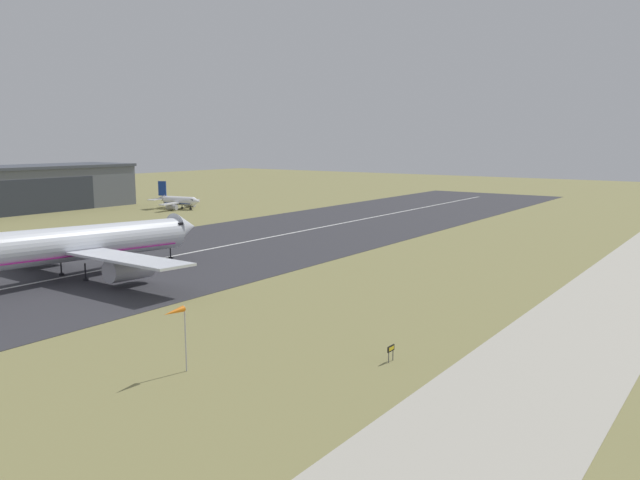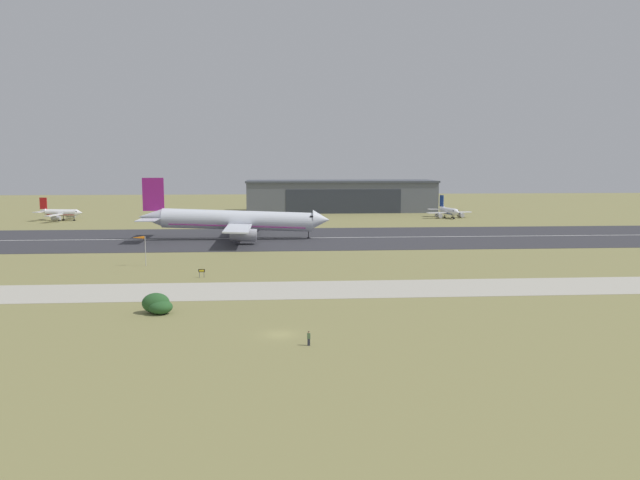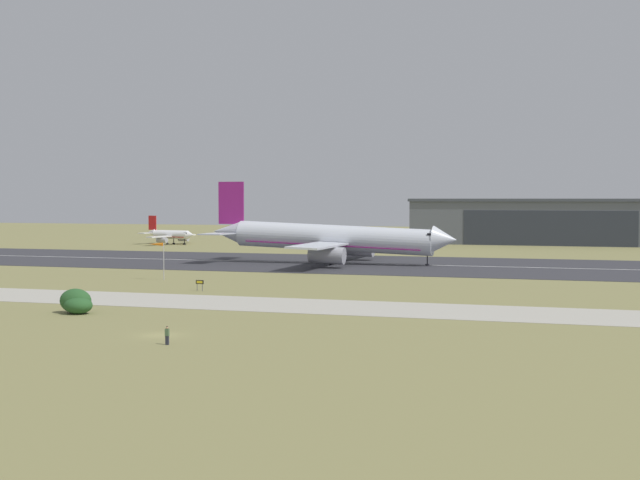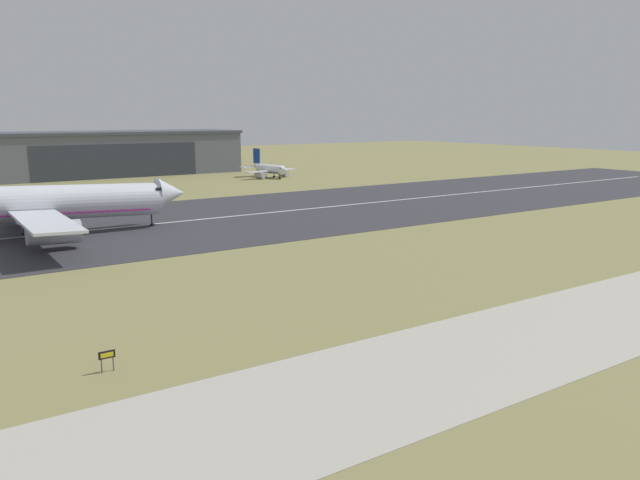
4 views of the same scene
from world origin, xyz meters
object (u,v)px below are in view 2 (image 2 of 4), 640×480
(windsock_pole, at_px, (139,239))
(spectator_left, at_px, (309,338))
(airplane_parked_west, at_px, (449,211))
(shrub_clump, at_px, (158,305))
(airplane_landing, at_px, (237,221))
(airplane_parked_centre, at_px, (61,213))
(runway_sign, at_px, (202,271))

(windsock_pole, distance_m, spectator_left, 71.03)
(airplane_parked_west, distance_m, shrub_clump, 179.01)
(airplane_landing, bearing_deg, shrub_clump, -94.11)
(airplane_parked_centre, xyz_separation_m, runway_sign, (68.60, -125.53, -1.76))
(airplane_parked_west, bearing_deg, airplane_parked_centre, -179.68)
(airplane_landing, height_order, shrub_clump, airplane_landing)
(airplane_parked_west, distance_m, runway_sign, 152.46)
(airplane_parked_west, xyz_separation_m, shrub_clump, (-88.48, -155.61, -1.29))
(airplane_parked_centre, bearing_deg, runway_sign, -61.34)
(shrub_clump, height_order, windsock_pole, windsock_pole)
(shrub_clump, distance_m, runway_sign, 29.40)
(windsock_pole, xyz_separation_m, runway_sign, (15.14, -14.82, -4.71))
(runway_sign, relative_size, spectator_left, 0.92)
(airplane_parked_centre, bearing_deg, airplane_parked_west, 0.32)
(airplane_parked_centre, height_order, runway_sign, airplane_parked_centre)
(airplane_landing, distance_m, shrub_clump, 90.65)
(airplane_landing, distance_m, airplane_parked_west, 104.85)
(airplane_parked_west, height_order, shrub_clump, airplane_parked_west)
(airplane_parked_centre, relative_size, shrub_clump, 4.83)
(windsock_pole, bearing_deg, airplane_landing, 68.30)
(airplane_parked_west, relative_size, shrub_clump, 4.15)
(runway_sign, bearing_deg, airplane_parked_west, 55.99)
(airplane_parked_centre, distance_m, shrub_clump, 168.01)
(runway_sign, bearing_deg, airplane_parked_centre, 118.66)
(shrub_clump, bearing_deg, runway_sign, 83.73)
(runway_sign, bearing_deg, spectator_left, -68.55)
(airplane_landing, relative_size, windsock_pole, 8.47)
(shrub_clump, xyz_separation_m, runway_sign, (3.21, 29.23, -0.11))
(windsock_pole, xyz_separation_m, spectator_left, (33.79, -62.28, -4.97))
(airplane_parked_west, distance_m, spectator_left, 186.19)
(airplane_parked_centre, relative_size, runway_sign, 13.32)
(airplane_parked_centre, height_order, shrub_clump, airplane_parked_centre)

